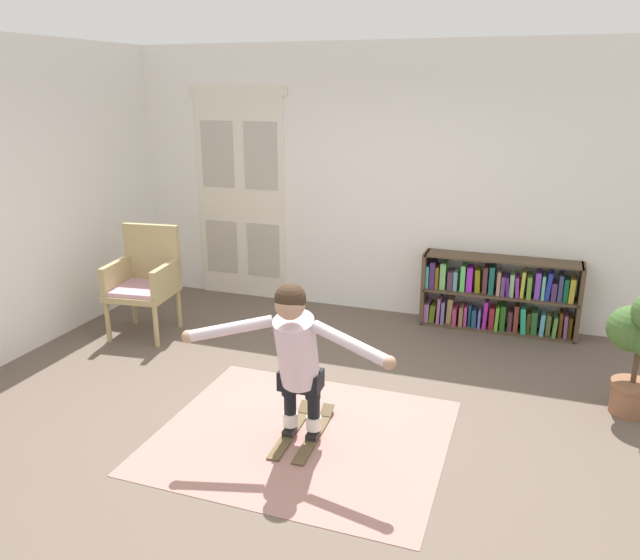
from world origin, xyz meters
TOP-DOWN VIEW (x-y plane):
  - ground_plane at (0.00, 0.00)m, footprint 7.20×7.20m
  - back_wall at (0.00, 2.60)m, footprint 6.00×0.10m
  - side_wall_left at (-3.00, 0.40)m, footprint 0.10×6.00m
  - double_door at (-1.75, 2.54)m, footprint 1.22×0.05m
  - rug at (0.07, -0.23)m, footprint 2.07×1.78m
  - bookshelf at (1.25, 2.39)m, footprint 1.59×0.30m
  - wicker_chair at (-2.16, 1.13)m, footprint 0.67×0.67m
  - potted_plant at (2.37, 0.94)m, footprint 0.45×0.47m
  - skis_pair at (0.07, -0.20)m, footprint 0.30×0.77m
  - person_skier at (0.08, -0.35)m, footprint 1.47×0.54m

SIDE VIEW (x-z plane):
  - ground_plane at x=0.00m, z-range 0.00..0.00m
  - rug at x=0.07m, z-range 0.00..0.01m
  - skis_pair at x=0.07m, z-range -0.01..0.06m
  - bookshelf at x=1.25m, z-range -0.03..0.75m
  - wicker_chair at x=-2.16m, z-range 0.03..1.13m
  - potted_plant at x=2.37m, z-range 0.09..1.12m
  - person_skier at x=0.08m, z-range 0.15..1.32m
  - double_door at x=-1.75m, z-range 0.01..2.46m
  - back_wall at x=0.00m, z-range 0.00..2.90m
  - side_wall_left at x=-3.00m, z-range 0.00..2.90m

